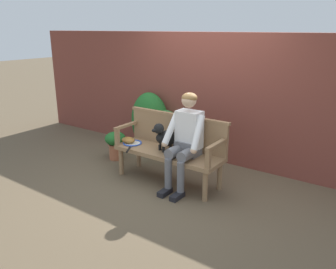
{
  "coord_description": "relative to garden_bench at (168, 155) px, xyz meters",
  "views": [
    {
      "loc": [
        2.66,
        -3.74,
        2.17
      ],
      "look_at": [
        0.0,
        0.0,
        0.72
      ],
      "focal_mm": 36.54,
      "sensor_mm": 36.0,
      "label": 1
    }
  ],
  "objects": [
    {
      "name": "hedge_bush_mid_right",
      "position": [
        -0.76,
        0.95,
        -0.02
      ],
      "size": [
        0.79,
        0.67,
        0.78
      ],
      "primitive_type": "ellipsoid",
      "color": "#337538",
      "rests_on": "ground"
    },
    {
      "name": "baseball_glove",
      "position": [
        -0.71,
        -0.05,
        0.11
      ],
      "size": [
        0.22,
        0.17,
        0.09
      ],
      "primitive_type": "ellipsoid",
      "rotation": [
        0.0,
        0.0,
        -0.0
      ],
      "color": "#9E6B2D",
      "rests_on": "garden_bench"
    },
    {
      "name": "person_seated",
      "position": [
        0.31,
        -0.02,
        0.33
      ],
      "size": [
        0.56,
        0.66,
        1.34
      ],
      "color": "black",
      "rests_on": "ground"
    },
    {
      "name": "bench_backrest",
      "position": [
        0.0,
        0.23,
        0.32
      ],
      "size": [
        1.66,
        0.06,
        0.5
      ],
      "color": "#93704C",
      "rests_on": "garden_bench"
    },
    {
      "name": "brick_garden_fence",
      "position": [
        0.0,
        1.29,
        0.64
      ],
      "size": [
        8.0,
        0.3,
        2.1
      ],
      "primitive_type": "cube",
      "color": "brown",
      "rests_on": "ground"
    },
    {
      "name": "tennis_racket",
      "position": [
        -0.62,
        -0.06,
        0.07
      ],
      "size": [
        0.42,
        0.56,
        0.03
      ],
      "color": "blue",
      "rests_on": "garden_bench"
    },
    {
      "name": "bench_armrest_right_end",
      "position": [
        0.77,
        -0.09,
        0.27
      ],
      "size": [
        0.06,
        0.53,
        0.28
      ],
      "color": "#93704C",
      "rests_on": "garden_bench"
    },
    {
      "name": "bench_armrest_left_end",
      "position": [
        -0.77,
        -0.09,
        0.27
      ],
      "size": [
        0.06,
        0.53,
        0.28
      ],
      "color": "#93704C",
      "rests_on": "garden_bench"
    },
    {
      "name": "ground_plane",
      "position": [
        0.0,
        0.0,
        -0.41
      ],
      "size": [
        40.0,
        40.0,
        0.0
      ],
      "primitive_type": "plane",
      "color": "brown"
    },
    {
      "name": "hedge_bush_far_right",
      "position": [
        -1.09,
        0.96,
        0.12
      ],
      "size": [
        0.75,
        0.52,
        1.06
      ],
      "primitive_type": "ellipsoid",
      "color": "#1E5B23",
      "rests_on": "ground"
    },
    {
      "name": "garden_bench",
      "position": [
        0.0,
        0.0,
        0.0
      ],
      "size": [
        1.62,
        0.53,
        0.47
      ],
      "color": "#93704C",
      "rests_on": "ground"
    },
    {
      "name": "potted_plant",
      "position": [
        -1.25,
        0.22,
        -0.12
      ],
      "size": [
        0.35,
        0.35,
        0.48
      ],
      "color": "#A85B3D",
      "rests_on": "ground"
    },
    {
      "name": "dog_on_bench",
      "position": [
        -0.05,
        0.0,
        0.27
      ],
      "size": [
        0.3,
        0.41,
        0.42
      ],
      "color": "black",
      "rests_on": "garden_bench"
    }
  ]
}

